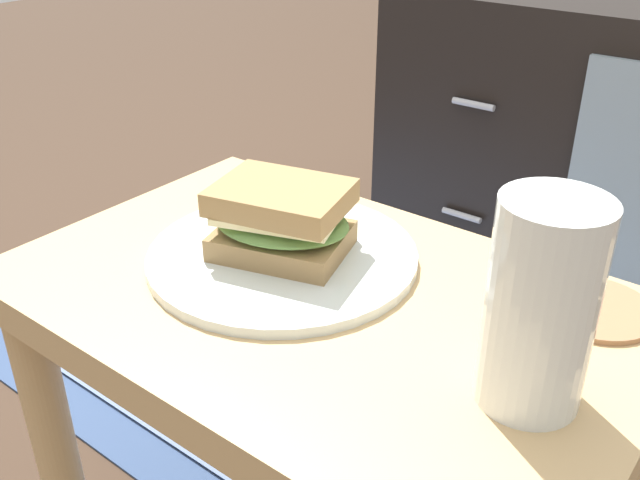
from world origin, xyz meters
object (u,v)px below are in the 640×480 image
Objects in this scene: plate at (283,256)px; beer_glass at (540,310)px; sandwich_front at (282,220)px; coaster at (595,308)px.

plate is 1.66× the size of beer_glass.
beer_glass reaches higher than sandwich_front.
plate is 0.28m from coaster.
coaster is at bearing 20.08° from sandwich_front.
beer_glass is at bearing -8.94° from sandwich_front.
plate is at bearing 171.06° from beer_glass.
sandwich_front is 0.98× the size of beer_glass.
plate is 0.04m from sandwich_front.
plate is at bearing -159.92° from coaster.
plate is 2.58× the size of coaster.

